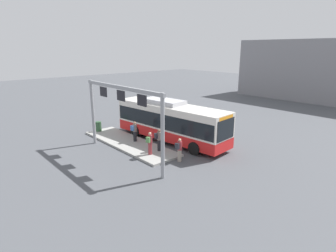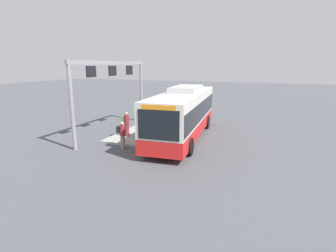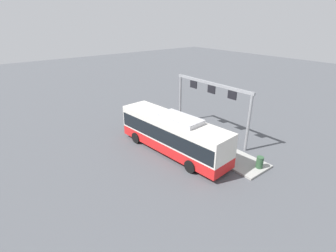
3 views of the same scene
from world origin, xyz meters
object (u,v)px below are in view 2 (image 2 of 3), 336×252
person_waiting_near (140,124)px  trash_bin (169,111)px  bus_main (183,112)px  person_waiting_mid (126,123)px  person_waiting_far (157,116)px  person_boarding (122,134)px

person_waiting_near → trash_bin: person_waiting_near is taller
bus_main → person_waiting_near: (1.52, -2.54, -0.76)m
person_waiting_mid → person_waiting_far: bearing=53.4°
person_waiting_far → trash_bin: 4.73m
bus_main → person_waiting_far: 3.11m
person_waiting_mid → person_boarding: bearing=-86.7°
person_waiting_near → person_waiting_far: (-3.01, -0.08, 0.00)m
bus_main → person_boarding: 4.65m
person_waiting_near → person_waiting_mid: bearing=-151.8°
person_boarding → person_waiting_mid: size_ratio=1.00×
bus_main → person_boarding: size_ratio=6.48×
person_waiting_mid → trash_bin: bearing=68.5°
person_waiting_mid → trash_bin: (-7.81, 0.09, -0.44)m
person_boarding → person_waiting_far: size_ratio=1.00×
bus_main → person_waiting_mid: (1.68, -3.51, -0.76)m
person_waiting_near → person_waiting_far: 3.01m
trash_bin → person_waiting_mid: bearing=-0.7°
bus_main → person_waiting_mid: bus_main is taller
person_waiting_far → bus_main: bearing=-32.3°
person_waiting_mid → person_waiting_near: bearing=-11.8°
person_waiting_near → bus_main: bearing=50.1°
person_boarding → person_waiting_far: 5.25m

